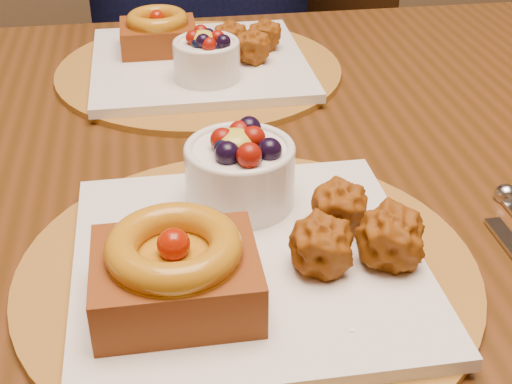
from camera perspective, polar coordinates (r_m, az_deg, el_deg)
dining_table at (r=0.82m, az=-2.92°, el=-1.36°), size 1.60×0.90×0.76m
place_setting_near at (r=0.58m, az=-1.11°, el=-4.08°), size 0.38×0.38×0.09m
place_setting_far at (r=0.96m, az=-4.71°, el=10.62°), size 0.38×0.38×0.08m
chair_far at (r=1.73m, az=3.00°, el=11.76°), size 0.61×0.61×0.96m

